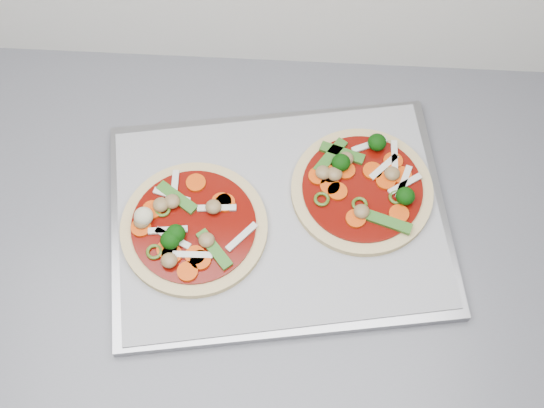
{
  "coord_description": "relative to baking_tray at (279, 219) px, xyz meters",
  "views": [
    {
      "loc": [
        0.27,
        0.93,
        1.76
      ],
      "look_at": [
        0.25,
        1.35,
        0.93
      ],
      "focal_mm": 50.0,
      "sensor_mm": 36.0,
      "label": 1
    }
  ],
  "objects": [
    {
      "name": "countertop",
      "position": [
        -0.25,
        -0.05,
        -0.03
      ],
      "size": [
        3.6,
        0.6,
        0.04
      ],
      "primitive_type": "cube",
      "color": "#5C5C63",
      "rests_on": "base_cabinet"
    },
    {
      "name": "pizza_left",
      "position": [
        -0.11,
        -0.03,
        0.02
      ],
      "size": [
        0.21,
        0.21,
        0.03
      ],
      "rotation": [
        0.0,
        0.0,
        0.15
      ],
      "color": "tan",
      "rests_on": "parchment"
    },
    {
      "name": "base_cabinet",
      "position": [
        -0.25,
        -0.05,
        -0.48
      ],
      "size": [
        3.6,
        0.6,
        0.86
      ],
      "primitive_type": "cube",
      "color": "silver",
      "rests_on": "ground"
    },
    {
      "name": "parchment",
      "position": [
        0.0,
        0.0,
        0.01
      ],
      "size": [
        0.44,
        0.36,
        0.0
      ],
      "primitive_type": "cube",
      "rotation": [
        0.0,
        0.0,
        0.18
      ],
      "color": "#A0A0A5",
      "rests_on": "baking_tray"
    },
    {
      "name": "pizza_right",
      "position": [
        0.1,
        0.04,
        0.02
      ],
      "size": [
        0.24,
        0.24,
        0.03
      ],
      "rotation": [
        0.0,
        0.0,
        0.44
      ],
      "color": "tan",
      "rests_on": "parchment"
    },
    {
      "name": "baking_tray",
      "position": [
        0.0,
        0.0,
        0.0
      ],
      "size": [
        0.46,
        0.37,
        0.01
      ],
      "primitive_type": "cube",
      "rotation": [
        0.0,
        0.0,
        0.16
      ],
      "color": "gray",
      "rests_on": "countertop"
    }
  ]
}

